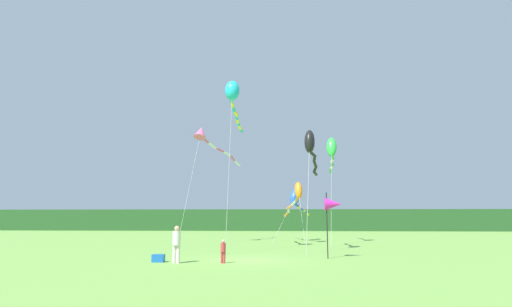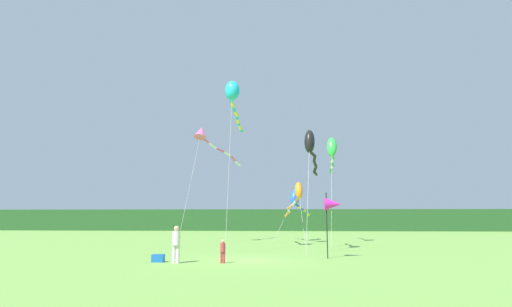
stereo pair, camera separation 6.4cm
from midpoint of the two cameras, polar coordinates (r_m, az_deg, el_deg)
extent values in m
plane|color=#6B9E42|center=(21.51, -1.03, -14.66)|extent=(120.00, 120.00, 0.00)
cube|color=#234C23|center=(66.34, 2.33, -9.25)|extent=(108.00, 3.09, 3.36)
cylinder|color=silver|center=(20.51, -11.29, -13.60)|extent=(0.18, 0.18, 0.85)
cylinder|color=silver|center=(20.46, -10.75, -13.62)|extent=(0.18, 0.18, 0.85)
cylinder|color=silver|center=(20.44, -10.96, -11.50)|extent=(0.39, 0.39, 0.67)
sphere|color=tan|center=(20.42, -10.92, -10.21)|extent=(0.25, 0.25, 0.25)
cylinder|color=#B23338|center=(20.20, -4.75, -14.26)|extent=(0.11, 0.11, 0.53)
cylinder|color=#B23338|center=(20.18, -4.39, -14.27)|extent=(0.11, 0.11, 0.53)
cylinder|color=#B23338|center=(20.15, -4.55, -12.91)|extent=(0.24, 0.24, 0.42)
sphere|color=tan|center=(20.13, -4.54, -12.09)|extent=(0.16, 0.16, 0.16)
cube|color=#1959B2|center=(21.20, -13.40, -14.01)|extent=(0.58, 0.39, 0.38)
cylinder|color=black|center=(22.65, 9.93, -9.80)|extent=(0.06, 0.06, 3.50)
cone|color=#E026B2|center=(22.69, 10.74, -6.95)|extent=(0.90, 0.70, 0.70)
cylinder|color=#B2B2B2|center=(26.07, -3.72, -1.79)|extent=(0.05, 2.37, 10.75)
ellipsoid|color=#1EB7CC|center=(28.36, -3.27, 8.75)|extent=(1.01, 1.14, 1.50)
cylinder|color=#1EB7CC|center=(28.46, -3.33, 7.42)|extent=(0.32, 0.63, 0.30)
cylinder|color=yellow|center=(28.95, -3.25, 6.85)|extent=(0.27, 0.64, 0.37)
cylinder|color=#1EB7CC|center=(29.43, -3.05, 6.22)|extent=(0.22, 0.63, 0.37)
cylinder|color=yellow|center=(29.90, -2.77, 5.60)|extent=(0.35, 0.66, 0.38)
cylinder|color=#1EB7CC|center=(30.39, -2.61, 5.06)|extent=(0.30, 0.63, 0.32)
cylinder|color=yellow|center=(30.90, -2.55, 4.57)|extent=(0.24, 0.62, 0.34)
cylinder|color=#1EB7CC|center=(31.41, -2.38, 4.15)|extent=(0.22, 0.59, 0.27)
cylinder|color=yellow|center=(31.92, -2.22, 3.69)|extent=(0.25, 0.64, 0.38)
cylinder|color=#1EB7CC|center=(32.43, -2.02, 3.24)|extent=(0.27, 0.61, 0.28)
cylinder|color=#B2B2B2|center=(25.21, 7.32, -5.67)|extent=(0.54, 2.95, 7.09)
ellipsoid|color=black|center=(27.10, 7.54, 1.67)|extent=(0.89, 1.41, 1.81)
cylinder|color=black|center=(27.43, 7.93, -0.04)|extent=(0.60, 1.01, 0.40)
cylinder|color=black|center=(28.33, 8.22, -0.72)|extent=(0.21, 1.02, 0.38)
cylinder|color=black|center=(29.26, 8.30, -1.44)|extent=(0.41, 1.05, 0.48)
cylinder|color=black|center=(30.19, 8.30, -2.20)|extent=(0.27, 1.04, 0.46)
cylinder|color=black|center=(31.13, 8.33, -2.74)|extent=(0.43, 1.02, 0.31)
cylinder|color=#B2B2B2|center=(33.53, 6.47, -8.73)|extent=(0.37, 3.02, 4.43)
ellipsoid|color=orange|center=(35.09, 6.02, -5.13)|extent=(0.79, 1.40, 1.73)
cylinder|color=orange|center=(35.67, 5.86, -6.34)|extent=(0.38, 1.31, 0.40)
cylinder|color=white|center=(36.89, 5.42, -6.86)|extent=(0.50, 1.33, 0.55)
cylinder|color=orange|center=(38.08, 4.84, -7.42)|extent=(0.63, 1.30, 0.48)
cylinder|color=white|center=(39.30, 4.61, -7.87)|extent=(0.35, 1.32, 0.48)
cylinder|color=orange|center=(40.51, 4.41, -8.39)|extent=(0.61, 1.32, 0.59)
cylinder|color=#B2B2B2|center=(33.31, -9.15, -4.39)|extent=(0.93, 3.46, 9.40)
cone|color=#E5598C|center=(35.53, -7.63, 2.95)|extent=(1.38, 1.58, 1.32)
cylinder|color=#E5598C|center=(35.90, -7.11, 1.91)|extent=(0.67, 1.20, 0.51)
cylinder|color=white|center=(36.77, -6.06, 1.12)|extent=(0.73, 1.18, 0.53)
cylinder|color=#E5598C|center=(37.65, -5.00, 0.49)|extent=(0.73, 1.15, 0.36)
cylinder|color=white|center=(38.57, -4.00, -0.01)|extent=(0.69, 1.17, 0.39)
cylinder|color=#E5598C|center=(39.55, -3.24, -0.65)|extent=(0.49, 1.24, 0.56)
cylinder|color=white|center=(40.55, -2.56, -1.34)|extent=(0.63, 1.21, 0.50)
cylinder|color=#B2B2B2|center=(32.90, 10.54, -5.43)|extent=(0.80, 4.49, 8.11)
ellipsoid|color=green|center=(35.60, 10.56, 0.90)|extent=(1.05, 1.34, 1.93)
cylinder|color=green|center=(35.97, 10.71, -0.49)|extent=(0.45, 1.06, 0.36)
cylinder|color=white|center=(36.93, 10.67, -0.97)|extent=(0.28, 1.05, 0.37)
cylinder|color=green|center=(37.89, 10.64, -1.44)|extent=(0.46, 1.06, 0.38)
cylinder|color=white|center=(38.86, 10.62, -1.84)|extent=(0.25, 1.04, 0.31)
cylinder|color=green|center=(39.83, 10.46, -2.33)|extent=(0.25, 1.08, 0.52)
cylinder|color=#B2B2B2|center=(36.32, 4.02, -9.08)|extent=(2.08, 3.69, 4.03)
ellipsoid|color=blue|center=(38.22, 5.54, -6.04)|extent=(1.54, 1.86, 1.97)
cylinder|color=blue|center=(38.43, 5.76, -7.18)|extent=(0.48, 0.62, 0.34)
cylinder|color=yellow|center=(38.94, 6.06, -7.45)|extent=(0.37, 0.65, 0.38)
cylinder|color=blue|center=(39.44, 6.39, -7.71)|extent=(0.52, 0.61, 0.35)
cylinder|color=yellow|center=(39.92, 6.77, -7.89)|extent=(0.42, 0.62, 0.29)
cylinder|color=blue|center=(40.45, 7.03, -8.09)|extent=(0.40, 0.65, 0.37)
cylinder|color=yellow|center=(40.97, 7.30, -8.35)|extent=(0.44, 0.65, 0.38)
camera|label=1|loc=(0.03, -89.93, -0.01)|focal=28.70mm
camera|label=2|loc=(0.03, 90.07, 0.01)|focal=28.70mm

